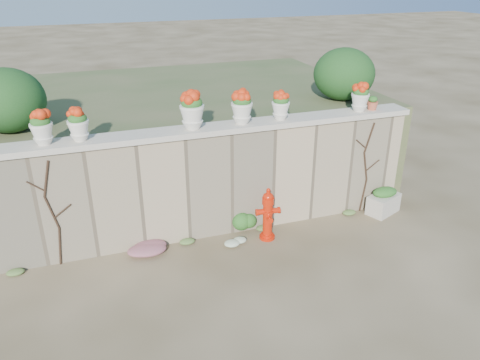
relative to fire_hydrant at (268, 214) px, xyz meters
name	(u,v)px	position (x,y,z in m)	size (l,w,h in m)	color
ground	(239,286)	(-0.96, -1.21, -0.52)	(80.00, 80.00, 0.00)	#493C24
stone_wall	(208,184)	(-0.96, 0.59, 0.48)	(8.00, 0.40, 2.00)	tan
wall_cap	(206,130)	(-0.96, 0.59, 1.53)	(8.10, 0.52, 0.10)	beige
raised_fill	(172,131)	(-0.96, 3.79, 0.48)	(9.00, 6.00, 2.00)	#384C23
back_shrub_left	(6,100)	(-4.16, 1.79, 2.03)	(1.30, 1.30, 1.10)	#143814
back_shrub_right	(344,74)	(2.44, 1.79, 2.03)	(1.30, 1.30, 1.10)	#143814
vine_left	(53,213)	(-3.64, 0.37, 0.47)	(0.60, 0.04, 1.91)	black
vine_right	(366,167)	(2.26, 0.37, 0.47)	(0.60, 0.04, 1.91)	black
fire_hydrant	(268,214)	(0.00, 0.00, 0.00)	(0.44, 0.32, 1.02)	red
planter_box	(384,201)	(2.64, 0.16, -0.25)	(0.78, 0.63, 0.57)	beige
green_shrub	(246,221)	(-0.32, 0.30, -0.26)	(0.54, 0.49, 0.51)	#1E5119
magenta_clump	(151,247)	(-2.14, 0.22, -0.40)	(0.85, 0.57, 0.23)	#C12678
white_flowers	(236,241)	(-0.63, -0.02, -0.44)	(0.44, 0.35, 0.16)	white
urn_pot_0	(41,128)	(-3.59, 0.59, 1.85)	(0.35, 0.35, 0.55)	silver
urn_pot_1	(78,125)	(-3.05, 0.59, 1.85)	(0.34, 0.34, 0.53)	silver
urn_pot_2	(192,110)	(-1.20, 0.59, 1.91)	(0.42, 0.42, 0.66)	silver
urn_pot_3	(242,107)	(-0.30, 0.59, 1.88)	(0.38, 0.38, 0.60)	silver
urn_pot_4	(281,106)	(0.45, 0.59, 1.84)	(0.33, 0.33, 0.52)	silver
urn_pot_5	(360,97)	(2.10, 0.59, 1.85)	(0.35, 0.35, 0.54)	silver
terracotta_pot	(372,104)	(2.39, 0.59, 1.70)	(0.22, 0.22, 0.26)	#B35236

